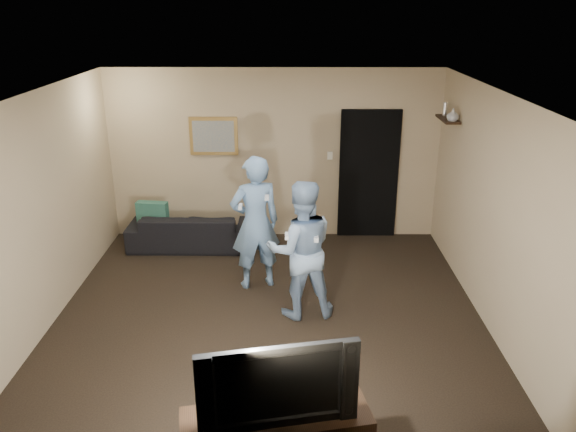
{
  "coord_description": "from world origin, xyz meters",
  "views": [
    {
      "loc": [
        0.25,
        -5.79,
        3.48
      ],
      "look_at": [
        0.22,
        0.3,
        1.15
      ],
      "focal_mm": 35.0,
      "sensor_mm": 36.0,
      "label": 1
    }
  ],
  "objects_px": {
    "sofa": "(191,230)",
    "wii_player_left": "(255,223)",
    "television": "(276,378)",
    "wii_player_right": "(301,250)"
  },
  "relations": [
    {
      "from": "television",
      "to": "wii_player_right",
      "type": "bearing_deg",
      "value": 73.32
    },
    {
      "from": "wii_player_left",
      "to": "wii_player_right",
      "type": "bearing_deg",
      "value": -51.46
    },
    {
      "from": "wii_player_left",
      "to": "wii_player_right",
      "type": "xyz_separation_m",
      "value": [
        0.56,
        -0.71,
        -0.05
      ]
    },
    {
      "from": "sofa",
      "to": "wii_player_left",
      "type": "distance_m",
      "value": 1.73
    },
    {
      "from": "television",
      "to": "wii_player_right",
      "type": "xyz_separation_m",
      "value": [
        0.23,
        2.38,
        -0.03
      ]
    },
    {
      "from": "sofa",
      "to": "television",
      "type": "xyz_separation_m",
      "value": [
        1.39,
        -4.32,
        0.59
      ]
    },
    {
      "from": "television",
      "to": "wii_player_left",
      "type": "relative_size",
      "value": 0.69
    },
    {
      "from": "television",
      "to": "wii_player_left",
      "type": "bearing_deg",
      "value": 85.0
    },
    {
      "from": "wii_player_left",
      "to": "television",
      "type": "bearing_deg",
      "value": -83.79
    },
    {
      "from": "sofa",
      "to": "wii_player_left",
      "type": "relative_size",
      "value": 1.05
    }
  ]
}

